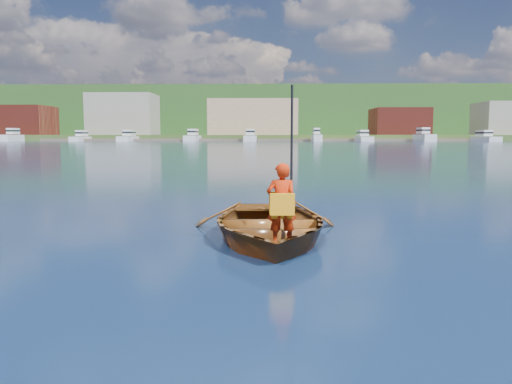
# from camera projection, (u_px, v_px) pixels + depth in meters

# --- Properties ---
(ground) EXTENTS (600.00, 600.00, 0.00)m
(ground) POSITION_uv_depth(u_px,v_px,m) (264.00, 232.00, 8.55)
(ground) COLOR #0F273C
(ground) RESTS_ON ground
(rowboat) EXTENTS (2.80, 3.81, 0.76)m
(rowboat) POSITION_uv_depth(u_px,v_px,m) (268.00, 225.00, 7.95)
(rowboat) COLOR brown
(rowboat) RESTS_ON ground
(child_paddler) EXTENTS (0.44, 0.35, 2.25)m
(child_paddler) POSITION_uv_depth(u_px,v_px,m) (282.00, 204.00, 7.01)
(child_paddler) COLOR red
(child_paddler) RESTS_ON ground
(shoreline) EXTENTS (400.00, 140.00, 22.00)m
(shoreline) POSITION_uv_depth(u_px,v_px,m) (268.00, 118.00, 242.46)
(shoreline) COLOR #46602B
(shoreline) RESTS_ON ground
(dock) EXTENTS (159.90, 14.97, 0.80)m
(dock) POSITION_uv_depth(u_px,v_px,m) (303.00, 140.00, 155.28)
(dock) COLOR brown
(dock) RESTS_ON ground
(waterfront_buildings) EXTENTS (202.00, 16.00, 14.00)m
(waterfront_buildings) POSITION_uv_depth(u_px,v_px,m) (245.00, 118.00, 171.79)
(waterfront_buildings) COLOR maroon
(waterfront_buildings) RESTS_ON ground
(marina_yachts) EXTENTS (146.88, 13.60, 4.42)m
(marina_yachts) POSITION_uv_depth(u_px,v_px,m) (264.00, 137.00, 150.84)
(marina_yachts) COLOR silver
(marina_yachts) RESTS_ON ground
(hillside_trees) EXTENTS (307.21, 87.09, 26.23)m
(hillside_trees) POSITION_uv_depth(u_px,v_px,m) (306.00, 101.00, 246.10)
(hillside_trees) COLOR #382314
(hillside_trees) RESTS_ON ground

